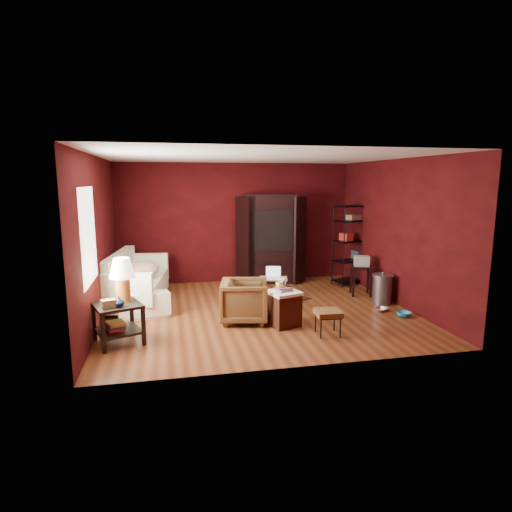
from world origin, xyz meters
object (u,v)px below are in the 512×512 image
Objects in this scene: laptop_desk at (273,280)px; armchair at (245,299)px; tv_armoire at (271,237)px; wire_shelving at (353,241)px; side_table at (120,292)px; hamper at (283,308)px; sofa at (137,281)px.

armchair is at bearing -110.16° from laptop_desk.
tv_armoire reaches higher than wire_shelving.
side_table is at bearing -134.53° from laptop_desk.
tv_armoire is (3.11, 3.30, 0.33)m from side_table.
tv_armoire is 1.13× the size of wire_shelving.
armchair reaches higher than hamper.
wire_shelving reaches higher than side_table.
side_table reaches higher than laptop_desk.
hamper is at bearing -137.32° from sofa.
laptop_desk is 0.37× the size of wire_shelving.
armchair is 1.18× the size of hamper.
hamper is at bearing -151.66° from wire_shelving.
laptop_desk reaches higher than hamper.
laptop_desk is (0.20, 1.48, 0.12)m from hamper.
wire_shelving is at bearing -41.95° from armchair.
tv_armoire is at bearing -77.63° from sofa.
hamper is 0.37× the size of wire_shelving.
armchair is at bearing 14.63° from side_table.
laptop_desk is at bearing -22.91° from armchair.
wire_shelving reaches higher than armchair.
laptop_desk is at bearing -173.04° from wire_shelving.
armchair is 1.17× the size of laptop_desk.
side_table is 3.24m from laptop_desk.
side_table reaches higher than hamper.
hamper is 1.50m from laptop_desk.
wire_shelving is (4.92, 2.69, 0.25)m from side_table.
wire_shelving is at bearing 28.62° from side_table.
armchair is at bearing -139.44° from sofa.
sofa is 4.90m from wire_shelving.
wire_shelving is (1.81, -0.61, -0.08)m from tv_armoire.
sofa is at bearing 87.25° from side_table.
tv_armoire reaches higher than side_table.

